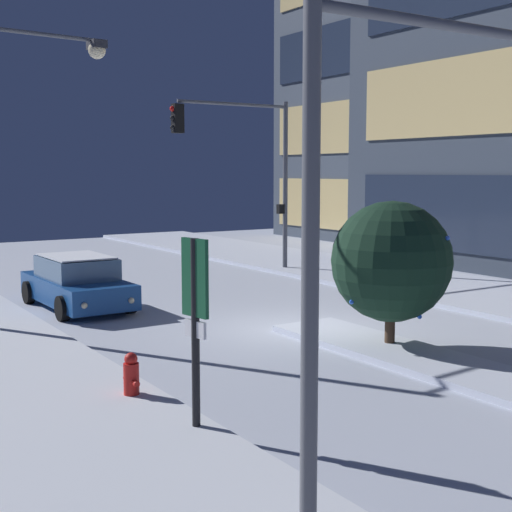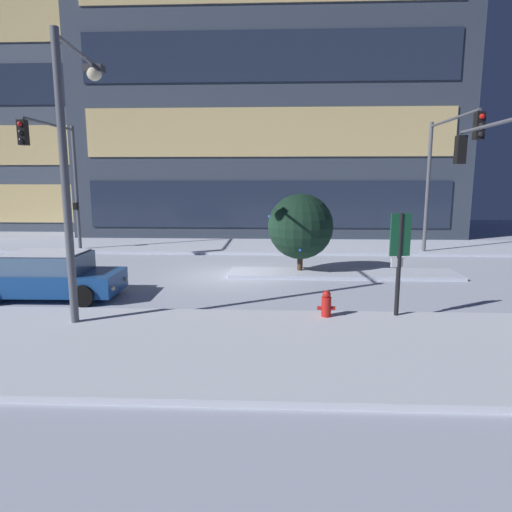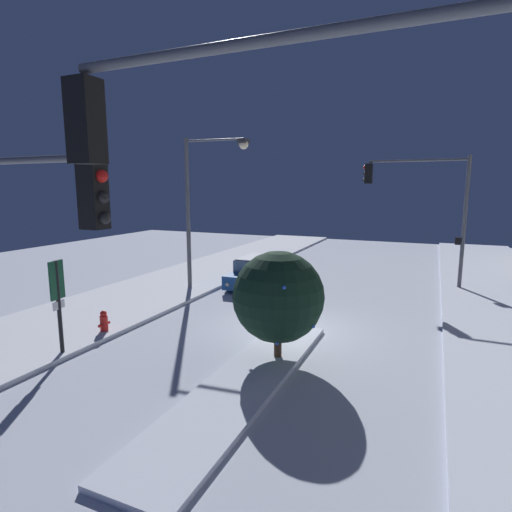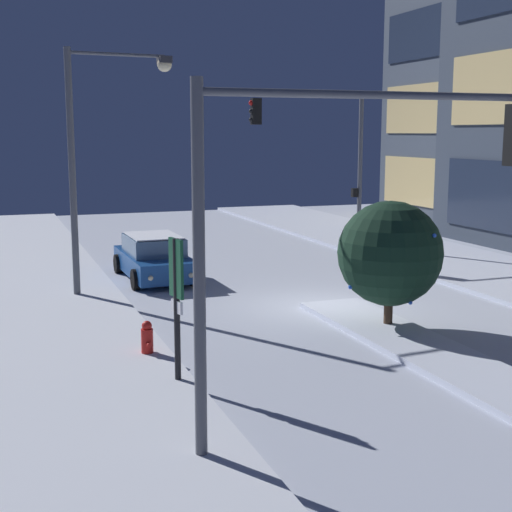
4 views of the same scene
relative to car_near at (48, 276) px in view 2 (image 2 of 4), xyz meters
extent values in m
plane|color=silver|center=(5.56, 3.52, -0.71)|extent=(52.00, 52.00, 0.00)
cube|color=silver|center=(5.56, -4.10, -0.64)|extent=(52.00, 5.20, 0.14)
cube|color=silver|center=(5.56, 11.14, -0.64)|extent=(52.00, 5.20, 0.14)
cube|color=silver|center=(9.90, 3.87, -0.64)|extent=(9.00, 1.80, 0.14)
cube|color=#384251|center=(6.74, 21.80, 10.38)|extent=(25.36, 13.94, 22.18)
cube|color=#232D42|center=(6.74, 14.80, 1.51)|extent=(22.83, 0.10, 2.96)
cube|color=#E5C67F|center=(6.74, 14.80, 5.94)|extent=(22.83, 0.10, 2.96)
cube|color=#232D42|center=(6.74, 14.80, 10.38)|extent=(22.83, 0.10, 2.96)
cube|color=#424C5B|center=(-9.15, 22.20, 9.57)|extent=(15.36, 8.15, 20.57)
cube|color=#E5C67F|center=(-9.15, 18.08, 1.34)|extent=(13.82, 0.10, 2.74)
cube|color=#E5C67F|center=(-9.15, 18.08, 5.46)|extent=(13.82, 0.10, 2.74)
cube|color=#232D42|center=(-9.15, 18.08, 9.57)|extent=(13.82, 0.10, 2.74)
cube|color=#E5C67F|center=(-9.15, 18.08, 13.68)|extent=(13.82, 0.10, 2.74)
cube|color=#19478C|center=(0.00, 0.00, -0.18)|extent=(4.53, 1.93, 0.66)
cube|color=slate|center=(0.00, 0.00, 0.43)|extent=(2.46, 1.72, 0.60)
cube|color=white|center=(0.00, 0.00, 0.76)|extent=(2.28, 1.60, 0.04)
sphere|color=#F9E5B2|center=(2.26, 0.67, -0.21)|extent=(0.16, 0.16, 0.16)
sphere|color=#F9E5B2|center=(2.28, -0.60, -0.21)|extent=(0.16, 0.16, 0.16)
cylinder|color=black|center=(1.47, 0.95, -0.38)|extent=(0.66, 0.23, 0.66)
cylinder|color=black|center=(1.50, -0.91, -0.38)|extent=(0.66, 0.23, 0.66)
cylinder|color=black|center=(-1.50, 0.91, -0.38)|extent=(0.66, 0.23, 0.66)
cylinder|color=#565960|center=(13.83, 0.42, 4.69)|extent=(0.12, 5.44, 0.12)
cube|color=black|center=(13.83, 3.14, 4.09)|extent=(0.32, 0.36, 1.00)
sphere|color=red|center=(13.83, 3.33, 4.41)|extent=(0.20, 0.20, 0.20)
sphere|color=black|center=(13.83, 3.33, 4.09)|extent=(0.20, 0.20, 0.20)
sphere|color=black|center=(13.83, 3.33, 3.77)|extent=(0.20, 0.20, 0.20)
cylinder|color=#565960|center=(-3.13, 9.34, 2.51)|extent=(0.18, 0.18, 6.45)
cylinder|color=#565960|center=(-3.13, 7.06, 5.53)|extent=(0.12, 4.56, 0.12)
cube|color=black|center=(-3.13, 4.78, 4.93)|extent=(0.32, 0.36, 1.00)
sphere|color=red|center=(-3.13, 4.59, 5.25)|extent=(0.20, 0.20, 0.20)
sphere|color=black|center=(-3.13, 4.59, 4.93)|extent=(0.20, 0.20, 0.20)
sphere|color=black|center=(-3.13, 4.59, 4.61)|extent=(0.20, 0.20, 0.20)
cube|color=black|center=(-3.13, 9.12, 1.69)|extent=(0.20, 0.24, 0.36)
cylinder|color=#565960|center=(14.83, 9.34, 2.56)|extent=(0.18, 0.18, 6.54)
cylinder|color=#565960|center=(14.83, 6.72, 5.62)|extent=(0.12, 5.25, 0.12)
cube|color=black|center=(14.83, 4.09, 5.02)|extent=(0.32, 0.36, 1.00)
sphere|color=red|center=(14.83, 3.90, 5.34)|extent=(0.20, 0.20, 0.20)
sphere|color=black|center=(14.83, 3.90, 5.02)|extent=(0.20, 0.20, 0.20)
sphere|color=black|center=(14.83, 3.90, 4.70)|extent=(0.20, 0.20, 0.20)
cylinder|color=#565960|center=(2.09, -2.77, 2.90)|extent=(0.20, 0.20, 7.22)
cylinder|color=#565960|center=(1.96, -1.35, 6.35)|extent=(0.35, 2.84, 0.10)
cube|color=#333338|center=(1.84, 0.07, 6.25)|extent=(0.56, 0.36, 0.20)
sphere|color=#F9E5B2|center=(1.84, 0.07, 6.12)|extent=(0.44, 0.44, 0.44)
cylinder|color=red|center=(8.58, -2.02, -0.38)|extent=(0.26, 0.26, 0.67)
sphere|color=red|center=(8.58, -2.02, 0.03)|extent=(0.22, 0.22, 0.22)
cylinder|color=red|center=(8.40, -2.02, -0.34)|extent=(0.12, 0.10, 0.10)
cylinder|color=red|center=(8.76, -2.02, -0.34)|extent=(0.12, 0.10, 0.10)
cylinder|color=black|center=(10.48, -1.82, 0.73)|extent=(0.12, 0.12, 2.89)
cube|color=#144C2D|center=(10.48, -1.82, 1.61)|extent=(0.55, 0.15, 1.13)
cube|color=white|center=(10.48, -1.82, 0.87)|extent=(0.44, 0.12, 0.24)
cylinder|color=#473323|center=(8.21, 4.14, -0.31)|extent=(0.22, 0.22, 0.81)
sphere|color=black|center=(8.21, 4.14, 1.20)|extent=(2.60, 2.60, 2.60)
sphere|color=blue|center=(6.97, 4.26, 1.59)|extent=(0.10, 0.10, 0.10)
sphere|color=blue|center=(8.16, 3.09, 0.41)|extent=(0.10, 0.10, 0.10)
sphere|color=blue|center=(8.50, 5.25, 0.57)|extent=(0.10, 0.10, 0.10)
sphere|color=blue|center=(7.72, 5.13, 0.51)|extent=(0.10, 0.10, 0.10)
sphere|color=blue|center=(9.27, 4.68, 1.76)|extent=(0.10, 0.10, 0.10)
sphere|color=blue|center=(8.86, 4.36, 0.08)|extent=(0.10, 0.10, 0.10)
camera|label=1|loc=(19.44, -6.56, 3.11)|focal=50.36mm
camera|label=2|loc=(7.21, -13.50, 3.02)|focal=31.15mm
camera|label=3|loc=(18.72, 8.04, 4.24)|focal=28.75mm
camera|label=4|loc=(23.68, -5.05, 4.14)|focal=51.19mm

